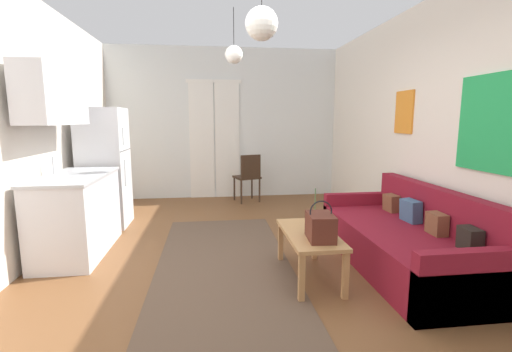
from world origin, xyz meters
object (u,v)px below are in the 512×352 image
refrigerator (105,168)px  pendant_lamp_far (234,54)px  pendant_lamp_near (262,24)px  couch (408,242)px  accent_chair (248,175)px  coffee_table (310,239)px  handbag (320,226)px  bamboo_vase (315,220)px

refrigerator → pendant_lamp_far: 2.40m
pendant_lamp_near → couch: bearing=6.4°
refrigerator → accent_chair: (2.15, 1.18, -0.33)m
coffee_table → pendant_lamp_near: bearing=-173.2°
couch → accent_chair: bearing=113.1°
coffee_table → handbag: (0.04, -0.21, 0.19)m
bamboo_vase → refrigerator: 3.17m
handbag → refrigerator: bearing=137.3°
coffee_table → accent_chair: 3.22m
bamboo_vase → pendant_lamp_near: (-0.53, -0.11, 1.74)m
bamboo_vase → pendant_lamp_far: size_ratio=0.62×
refrigerator → pendant_lamp_near: pendant_lamp_near is taller
handbag → pendant_lamp_far: pendant_lamp_far is taller
couch → pendant_lamp_far: size_ratio=3.26×
handbag → accent_chair: (-0.28, 3.42, -0.07)m
pendant_lamp_far → handbag: bearing=-68.0°
pendant_lamp_near → pendant_lamp_far: 1.44m
coffee_table → pendant_lamp_near: (-0.47, -0.06, 1.91)m
coffee_table → bamboo_vase: 0.18m
bamboo_vase → accent_chair: 3.17m
couch → accent_chair: (-1.32, 3.09, 0.24)m
couch → handbag: 1.13m
handbag → pendant_lamp_far: 2.43m
couch → pendant_lamp_far: (-1.68, 1.26, 2.03)m
couch → accent_chair: accent_chair is taller
couch → pendant_lamp_near: 2.56m
couch → coffee_table: size_ratio=2.21×
bamboo_vase → refrigerator: bearing=141.2°
coffee_table → pendant_lamp_near: 1.96m
refrigerator → pendant_lamp_near: bearing=-47.3°
accent_chair → pendant_lamp_near: bearing=68.3°
pendant_lamp_far → couch: bearing=-36.8°
coffee_table → pendant_lamp_far: (-0.61, 1.38, 1.90)m
bamboo_vase → handbag: bearing=-95.7°
couch → refrigerator: refrigerator is taller
refrigerator → pendant_lamp_far: size_ratio=2.54×
couch → bamboo_vase: 1.05m
handbag → accent_chair: accent_chair is taller
refrigerator → accent_chair: 2.48m
handbag → pendant_lamp_near: pendant_lamp_near is taller
couch → bamboo_vase: bearing=-176.5°
refrigerator → pendant_lamp_near: size_ratio=2.44×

